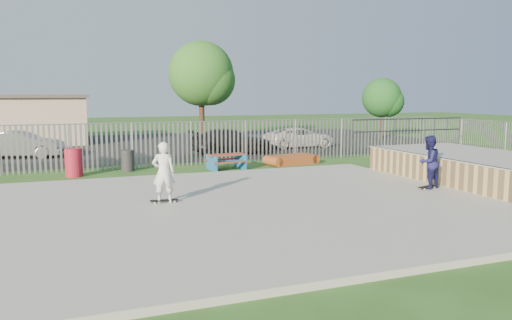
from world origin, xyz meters
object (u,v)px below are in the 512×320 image
object	(u,v)px
trash_bin_red	(74,162)
trash_bin_grey	(128,161)
funbox	(292,160)
car_silver	(20,144)
car_white	(300,138)
picnic_table	(226,162)
tree_right	(382,98)
skater_white	(164,172)
tree_mid	(201,74)
skater_navy	(429,162)
car_dark	(232,141)

from	to	relation	value
trash_bin_red	trash_bin_grey	distance (m)	2.24
funbox	car_silver	size ratio (longest dim) A/B	0.55
funbox	car_white	distance (m)	7.29
trash_bin_red	picnic_table	bearing A→B (deg)	-3.86
tree_right	trash_bin_red	bearing A→B (deg)	-154.59
picnic_table	trash_bin_red	world-z (taller)	trash_bin_red
skater_white	trash_bin_red	bearing A→B (deg)	-57.58
trash_bin_grey	car_silver	size ratio (longest dim) A/B	0.22
trash_bin_grey	tree_mid	size ratio (longest dim) A/B	0.13
tree_right	skater_navy	world-z (taller)	tree_right
car_silver	skater_white	world-z (taller)	skater_white
picnic_table	skater_white	bearing A→B (deg)	-126.45
skater_navy	tree_right	bearing A→B (deg)	-137.12
picnic_table	skater_navy	bearing A→B (deg)	-62.54
car_dark	tree_right	bearing A→B (deg)	-64.35
trash_bin_red	skater_white	size ratio (longest dim) A/B	0.64
funbox	tree_right	size ratio (longest dim) A/B	0.52
trash_bin_grey	car_silver	distance (m)	7.81
picnic_table	skater_white	world-z (taller)	skater_white
tree_right	skater_white	distance (m)	25.58
funbox	skater_white	world-z (taller)	skater_white
trash_bin_red	tree_mid	world-z (taller)	tree_mid
car_silver	trash_bin_red	bearing A→B (deg)	-147.72
trash_bin_red	skater_navy	size ratio (longest dim) A/B	0.64
tree_right	skater_white	bearing A→B (deg)	-138.51
trash_bin_grey	tree_right	xyz separation A→B (m)	(19.27, 9.53, 2.51)
car_dark	car_white	distance (m)	5.05
funbox	tree_mid	bearing A→B (deg)	82.38
car_white	skater_navy	world-z (taller)	skater_navy
car_dark	tree_mid	size ratio (longest dim) A/B	0.66
skater_navy	skater_white	size ratio (longest dim) A/B	1.00
trash_bin_grey	skater_navy	xyz separation A→B (m)	(8.64, -8.33, 0.58)
car_silver	skater_navy	size ratio (longest dim) A/B	2.38
funbox	car_silver	distance (m)	13.77
trash_bin_grey	tree_right	distance (m)	21.64
trash_bin_grey	tree_mid	bearing A→B (deg)	62.21
trash_bin_grey	car_white	world-z (taller)	car_white
car_white	tree_mid	world-z (taller)	tree_mid
picnic_table	funbox	bearing A→B (deg)	3.51
funbox	car_white	size ratio (longest dim) A/B	0.53
car_silver	tree_mid	bearing A→B (deg)	-48.49
car_dark	trash_bin_grey	bearing A→B (deg)	130.04
picnic_table	trash_bin_grey	world-z (taller)	trash_bin_grey
tree_right	car_white	bearing A→B (deg)	-156.10
skater_navy	trash_bin_grey	bearing A→B (deg)	-60.31
funbox	picnic_table	bearing A→B (deg)	177.02
funbox	car_dark	size ratio (longest dim) A/B	0.50
funbox	tree_mid	distance (m)	13.59
tree_right	skater_navy	bearing A→B (deg)	-120.75
car_silver	car_white	distance (m)	15.44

